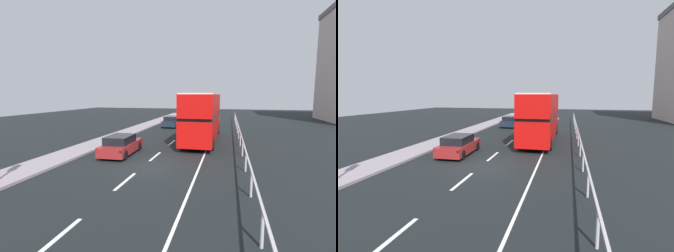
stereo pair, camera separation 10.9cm
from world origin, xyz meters
TOP-DOWN VIEW (x-y plane):
  - ground_plane at (0.00, 0.00)m, footprint 74.19×120.00m
  - near_sidewalk_kerb at (-5.97, 0.00)m, footprint 2.34×80.00m
  - lane_paint_markings at (1.95, 8.33)m, footprint 3.34×46.00m
  - bridge_side_railing at (5.75, 9.00)m, footprint 0.10×42.00m
  - double_decker_bus_red at (2.49, 9.17)m, footprint 2.64×11.37m
  - hatchback_car_near at (-2.48, 2.24)m, footprint 1.92×4.25m
  - sedan_car_ahead at (-2.41, 17.88)m, footprint 1.89×4.29m

SIDE VIEW (x-z plane):
  - ground_plane at x=0.00m, z-range -0.10..0.00m
  - lane_paint_markings at x=1.95m, z-range 0.00..0.01m
  - near_sidewalk_kerb at x=-5.97m, z-range 0.00..0.14m
  - hatchback_car_near at x=-2.48m, z-range -0.02..1.35m
  - sedan_car_ahead at x=-2.41m, z-range -0.02..1.37m
  - bridge_side_railing at x=5.75m, z-range 0.34..1.45m
  - double_decker_bus_red at x=2.49m, z-range 0.15..4.45m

